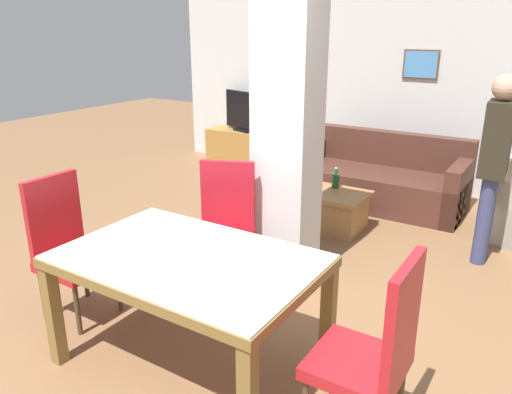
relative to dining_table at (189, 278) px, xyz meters
name	(u,v)px	position (x,y,z in m)	size (l,w,h in m)	color
ground_plane	(193,361)	(0.00, 0.00, -0.60)	(18.00, 18.00, 0.00)	brown
back_wall	(412,84)	(0.00, 4.49, 0.75)	(7.20, 0.09, 2.70)	silver
divider_pillar	(288,120)	(-0.10, 1.39, 0.75)	(0.48, 0.39, 2.70)	silver
dining_table	(189,278)	(0.00, 0.00, 0.00)	(1.56, 1.02, 0.76)	brown
dining_chair_head_right	(375,349)	(1.18, 0.00, -0.05)	(0.46, 0.46, 1.05)	#B11C23
dining_chair_head_left	(68,244)	(-1.14, 0.00, -0.05)	(0.46, 0.46, 1.05)	#B01C22
dining_chair_far_left	(225,225)	(-0.39, 0.91, -0.05)	(0.60, 0.60, 1.05)	#B41927
sofa	(380,181)	(-0.02, 3.59, -0.32)	(1.98, 0.89, 0.83)	#4B2A21
coffee_table	(337,211)	(-0.12, 2.54, -0.39)	(0.61, 0.57, 0.41)	#9C6D40
bottle	(336,180)	(-0.22, 2.70, -0.11)	(0.08, 0.08, 0.22)	#194C23
tv_stand	(245,148)	(-2.39, 4.21, -0.34)	(1.23, 0.40, 0.53)	#A37436
tv_screen	(245,112)	(-2.39, 4.21, 0.21)	(0.81, 0.29, 0.60)	black
standing_person	(495,158)	(1.30, 2.60, 0.37)	(0.24, 0.39, 1.68)	navy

